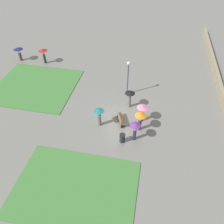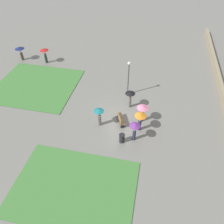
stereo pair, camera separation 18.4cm
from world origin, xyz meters
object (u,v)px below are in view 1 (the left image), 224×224
object	(u,v)px
crowd_person_orange	(140,118)
lone_walker_far_path	(43,53)
lamp_post	(128,74)
crowd_person_black	(130,96)
crowd_person_purple	(135,128)
crowd_person_pink	(142,110)
trash_bin	(122,138)
lone_walker_mid_plaza	(19,51)
park_bench	(120,118)
crowd_person_teal	(99,114)

from	to	relation	value
crowd_person_orange	lone_walker_far_path	size ratio (longest dim) A/B	0.99
lone_walker_far_path	lamp_post	bearing A→B (deg)	141.71
crowd_person_black	crowd_person_orange	size ratio (longest dim) A/B	1.01
crowd_person_purple	crowd_person_black	bearing A→B (deg)	5.83
lamp_post	crowd_person_pink	world-z (taller)	lamp_post
crowd_person_pink	trash_bin	bearing A→B (deg)	154.82
lamp_post	lone_walker_mid_plaza	xyz separation A→B (m)	(4.37, 14.68, -1.25)
crowd_person_orange	lone_walker_mid_plaza	bearing A→B (deg)	168.18
lamp_post	trash_bin	size ratio (longest dim) A/B	4.51
lamp_post	lone_walker_mid_plaza	distance (m)	15.36
trash_bin	crowd_person_black	world-z (taller)	crowd_person_black
trash_bin	lone_walker_far_path	distance (m)	16.18
trash_bin	crowd_person_purple	size ratio (longest dim) A/B	0.45
crowd_person_purple	crowd_person_orange	size ratio (longest dim) A/B	1.01
lamp_post	crowd_person_black	distance (m)	2.37
lone_walker_mid_plaza	crowd_person_pink	bearing A→B (deg)	132.44
crowd_person_black	lone_walker_mid_plaza	xyz separation A→B (m)	(6.38, 15.20, -0.10)
trash_bin	lone_walker_far_path	size ratio (longest dim) A/B	0.46
park_bench	crowd_person_teal	xyz separation A→B (m)	(-0.70, 1.77, 0.86)
crowd_person_teal	crowd_person_black	bearing A→B (deg)	168.62
lamp_post	crowd_person_teal	distance (m)	5.49
crowd_person_black	crowd_person_pink	distance (m)	2.20
crowd_person_teal	crowd_person_pink	bearing A→B (deg)	135.54
crowd_person_pink	crowd_person_purple	size ratio (longest dim) A/B	0.93
trash_bin	crowd_person_orange	bearing A→B (deg)	-36.30
crowd_person_pink	crowd_person_orange	size ratio (longest dim) A/B	0.94
trash_bin	crowd_person_orange	world-z (taller)	crowd_person_orange
crowd_person_pink	crowd_person_orange	xyz separation A→B (m)	(-1.18, 0.06, 0.11)
crowd_person_pink	crowd_person_teal	xyz separation A→B (m)	(-1.35, 3.66, 0.07)
trash_bin	crowd_person_black	xyz separation A→B (m)	(4.59, 0.07, 0.94)
park_bench	crowd_person_orange	xyz separation A→B (m)	(-0.53, -1.83, 0.90)
crowd_person_orange	lone_walker_mid_plaza	size ratio (longest dim) A/B	1.08
lamp_post	crowd_person_orange	xyz separation A→B (m)	(-4.90, -1.85, -1.15)
lamp_post	crowd_person_purple	world-z (taller)	lamp_post
crowd_person_teal	lone_walker_far_path	world-z (taller)	crowd_person_teal
crowd_person_black	crowd_person_teal	xyz separation A→B (m)	(-3.05, 2.27, -0.05)
crowd_person_teal	lone_walker_far_path	size ratio (longest dim) A/B	1.03
crowd_person_purple	lone_walker_far_path	xyz separation A→B (m)	(10.49, 12.82, -0.01)
crowd_person_black	crowd_person_purple	distance (m)	4.25
crowd_person_black	crowd_person_purple	size ratio (longest dim) A/B	1.00
crowd_person_pink	lone_walker_mid_plaza	bearing A→B (deg)	63.31
crowd_person_black	crowd_person_orange	world-z (taller)	crowd_person_black
crowd_person_orange	lone_walker_far_path	bearing A→B (deg)	162.28
crowd_person_black	crowd_person_purple	xyz separation A→B (m)	(-4.12, -1.02, 0.01)
crowd_person_black	crowd_person_orange	bearing A→B (deg)	77.46
lone_walker_far_path	lone_walker_mid_plaza	world-z (taller)	lone_walker_far_path
crowd_person_pink	lone_walker_far_path	world-z (taller)	lone_walker_far_path
crowd_person_black	crowd_person_purple	world-z (taller)	crowd_person_purple
lamp_post	lone_walker_mid_plaza	bearing A→B (deg)	73.44
crowd_person_teal	crowd_person_orange	world-z (taller)	crowd_person_teal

